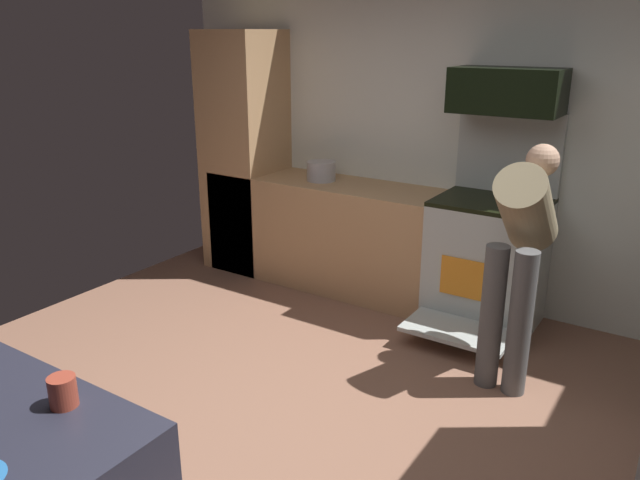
{
  "coord_description": "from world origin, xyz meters",
  "views": [
    {
      "loc": [
        1.67,
        -2.25,
        2.08
      ],
      "look_at": [
        0.0,
        0.3,
        1.05
      ],
      "focal_mm": 34.65,
      "sensor_mm": 36.0,
      "label": 1
    }
  ],
  "objects_px": {
    "person_cook": "(520,247)",
    "mug_coffee": "(63,392)",
    "oven_range": "(487,258)",
    "microwave": "(507,91)",
    "stock_pot": "(321,171)"
  },
  "relations": [
    {
      "from": "oven_range",
      "to": "microwave",
      "type": "bearing_deg",
      "value": 90.0
    },
    {
      "from": "person_cook",
      "to": "stock_pot",
      "type": "distance_m",
      "value": 1.99
    },
    {
      "from": "person_cook",
      "to": "mug_coffee",
      "type": "relative_size",
      "value": 13.44
    },
    {
      "from": "person_cook",
      "to": "stock_pot",
      "type": "bearing_deg",
      "value": 159.32
    },
    {
      "from": "oven_range",
      "to": "microwave",
      "type": "distance_m",
      "value": 1.19
    },
    {
      "from": "oven_range",
      "to": "microwave",
      "type": "xyz_separation_m",
      "value": [
        -0.0,
        0.09,
        1.19
      ]
    },
    {
      "from": "microwave",
      "to": "stock_pot",
      "type": "relative_size",
      "value": 3.08
    },
    {
      "from": "person_cook",
      "to": "mug_coffee",
      "type": "xyz_separation_m",
      "value": [
        -0.79,
        -2.51,
        0.08
      ]
    },
    {
      "from": "oven_range",
      "to": "person_cook",
      "type": "bearing_deg",
      "value": -59.91
    },
    {
      "from": "person_cook",
      "to": "oven_range",
      "type": "bearing_deg",
      "value": 120.09
    },
    {
      "from": "stock_pot",
      "to": "oven_range",
      "type": "bearing_deg",
      "value": -0.55
    },
    {
      "from": "oven_range",
      "to": "person_cook",
      "type": "relative_size",
      "value": 1.07
    },
    {
      "from": "oven_range",
      "to": "person_cook",
      "type": "distance_m",
      "value": 0.87
    },
    {
      "from": "oven_range",
      "to": "mug_coffee",
      "type": "xyz_separation_m",
      "value": [
        -0.39,
        -3.2,
        0.44
      ]
    },
    {
      "from": "mug_coffee",
      "to": "oven_range",
      "type": "bearing_deg",
      "value": 83.08
    }
  ]
}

